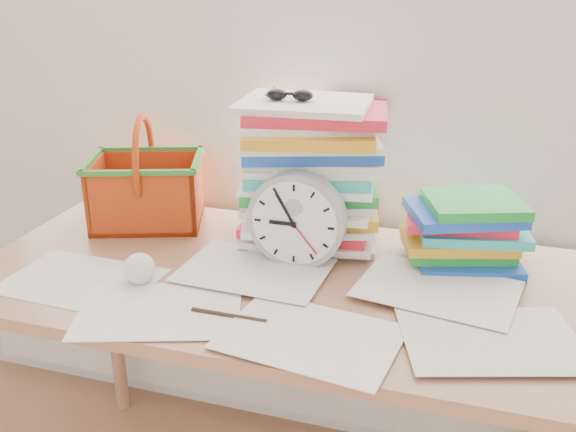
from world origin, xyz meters
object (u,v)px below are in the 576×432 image
(basket, at_px, (145,171))
(book_stack, at_px, (463,230))
(paper_stack, at_px, (308,173))
(clock, at_px, (297,220))
(desk, at_px, (274,302))

(basket, bearing_deg, book_stack, -19.47)
(paper_stack, distance_m, clock, 0.16)
(basket, bearing_deg, desk, -44.12)
(clock, bearing_deg, paper_stack, 95.71)
(clock, relative_size, book_stack, 0.84)
(clock, height_order, basket, basket)
(paper_stack, bearing_deg, clock, -84.29)
(desk, relative_size, clock, 6.09)
(book_stack, bearing_deg, paper_stack, 177.20)
(desk, distance_m, clock, 0.20)
(desk, height_order, basket, basket)
(clock, xyz_separation_m, basket, (-0.47, 0.14, 0.03))
(desk, xyz_separation_m, paper_stack, (0.02, 0.21, 0.26))
(desk, distance_m, basket, 0.52)
(paper_stack, height_order, basket, paper_stack)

